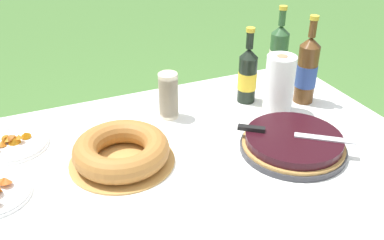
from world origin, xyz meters
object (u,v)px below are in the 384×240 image
Objects in this scene: cider_bottle_green at (278,54)px; cider_bottle_amber at (307,70)px; berry_tart at (293,143)px; serving_knife at (285,133)px; paper_towel_roll at (279,84)px; bundt_cake at (121,151)px; cup_stack at (168,96)px; juice_bottle_red at (247,75)px; snack_plate_left at (14,143)px.

cider_bottle_amber is (-0.01, -0.21, 0.01)m from cider_bottle_green.
serving_knife is (-0.02, 0.02, 0.04)m from berry_tart.
bundt_cake is at bearing -171.78° from paper_towel_roll.
berry_tart is at bearing -16.64° from bundt_cake.
serving_knife is 0.38m from cider_bottle_amber.
cup_stack is 0.58× the size of juice_bottle_red.
juice_bottle_red reaches higher than berry_tart.
cup_stack is 0.78× the size of paper_towel_roll.
serving_knife is 0.90× the size of cider_bottle_amber.
bundt_cake reaches higher than serving_knife.
berry_tart is 0.48m from cup_stack.
snack_plate_left is at bearing 174.26° from cider_bottle_amber.
cider_bottle_green reaches higher than snack_plate_left.
berry_tart is 0.28m from paper_towel_roll.
serving_knife is 0.27m from paper_towel_roll.
juice_bottle_red reaches higher than paper_towel_roll.
cider_bottle_amber is 0.15m from paper_towel_roll.
cider_bottle_amber is 1.55× the size of snack_plate_left.
cup_stack reaches higher than snack_plate_left.
serving_knife is at bearing 143.20° from berry_tart.
cup_stack is (0.24, 0.22, 0.05)m from bundt_cake.
cider_bottle_green is (0.55, 0.12, 0.04)m from cup_stack.
cider_bottle_amber reaches higher than berry_tart.
juice_bottle_red is at bearing -0.62° from cup_stack.
paper_towel_roll is (-0.15, -0.24, -0.01)m from cider_bottle_green.
bundt_cake is at bearing -138.02° from cup_stack.
juice_bottle_red is (0.04, 0.37, 0.08)m from berry_tart.
cider_bottle_amber is at bearing -92.77° from cider_bottle_green.
cider_bottle_amber is at bearing -9.99° from cup_stack.
paper_towel_roll is at bearing -61.17° from juice_bottle_red.
berry_tart is 1.00× the size of cider_bottle_amber.
berry_tart is 0.39m from cider_bottle_amber.
paper_towel_roll is (0.07, -0.12, -0.00)m from juice_bottle_red.
juice_bottle_red reaches higher than serving_knife.
juice_bottle_red is at bearing 84.58° from berry_tart.
serving_knife is 0.94× the size of bundt_cake.
cider_bottle_green is 1.09× the size of juice_bottle_red.
cup_stack is 0.42m from paper_towel_roll.
serving_knife is 0.53m from bundt_cake.
serving_knife reaches higher than berry_tart.
juice_bottle_red is 1.35× the size of snack_plate_left.
cup_stack is 0.53× the size of cider_bottle_green.
cider_bottle_amber reaches higher than cup_stack.
bundt_cake is at bearing 163.36° from berry_tart.
bundt_cake is 0.96× the size of cider_bottle_amber.
bundt_cake is 0.86m from cider_bottle_green.
cider_bottle_green is at bearing 28.57° from juice_bottle_red.
bundt_cake reaches higher than snack_plate_left.
berry_tart is at bearing -117.45° from cider_bottle_green.
serving_knife is 0.90m from snack_plate_left.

